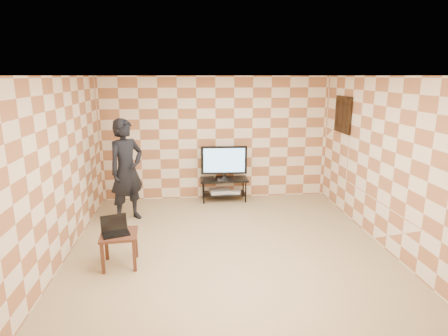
{
  "coord_description": "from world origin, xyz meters",
  "views": [
    {
      "loc": [
        -0.61,
        -5.64,
        2.7
      ],
      "look_at": [
        0.0,
        0.6,
        1.15
      ],
      "focal_mm": 30.0,
      "sensor_mm": 36.0,
      "label": 1
    }
  ],
  "objects_px": {
    "tv_stand": "(224,185)",
    "tv": "(224,161)",
    "side_table": "(119,239)",
    "person": "(127,171)"
  },
  "relations": [
    {
      "from": "tv",
      "to": "side_table",
      "type": "relative_size",
      "value": 1.81
    },
    {
      "from": "tv",
      "to": "side_table",
      "type": "xyz_separation_m",
      "value": [
        -1.79,
        -2.77,
        -0.49
      ]
    },
    {
      "from": "tv",
      "to": "person",
      "type": "xyz_separation_m",
      "value": [
        -1.93,
        -0.96,
        0.07
      ]
    },
    {
      "from": "side_table",
      "to": "person",
      "type": "distance_m",
      "value": 1.9
    },
    {
      "from": "side_table",
      "to": "person",
      "type": "relative_size",
      "value": 0.28
    },
    {
      "from": "tv_stand",
      "to": "person",
      "type": "height_order",
      "value": "person"
    },
    {
      "from": "tv_stand",
      "to": "side_table",
      "type": "xyz_separation_m",
      "value": [
        -1.79,
        -2.77,
        0.04
      ]
    },
    {
      "from": "tv_stand",
      "to": "person",
      "type": "relative_size",
      "value": 0.53
    },
    {
      "from": "tv_stand",
      "to": "person",
      "type": "bearing_deg",
      "value": -153.56
    },
    {
      "from": "tv_stand",
      "to": "tv",
      "type": "xyz_separation_m",
      "value": [
        0.0,
        -0.0,
        0.54
      ]
    }
  ]
}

